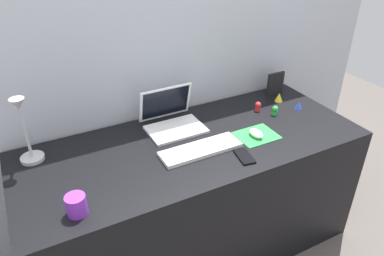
% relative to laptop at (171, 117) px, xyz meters
% --- Properties ---
extents(ground_plane, '(6.00, 6.00, 0.00)m').
position_rel_laptop_xyz_m(ground_plane, '(0.03, -0.21, -0.79)').
color(ground_plane, '#59514C').
extents(back_wall, '(2.98, 0.05, 1.64)m').
position_rel_laptop_xyz_m(back_wall, '(0.03, 0.19, 0.03)').
color(back_wall, '#B2B7C1').
rests_on(back_wall, ground_plane).
extents(desk, '(1.78, 0.72, 0.74)m').
position_rel_laptop_xyz_m(desk, '(0.03, -0.21, -0.42)').
color(desk, black).
rests_on(desk, ground_plane).
extents(laptop, '(0.30, 0.27, 0.21)m').
position_rel_laptop_xyz_m(laptop, '(0.00, 0.00, 0.00)').
color(laptop, white).
rests_on(laptop, desk).
extents(keyboard, '(0.41, 0.13, 0.02)m').
position_rel_laptop_xyz_m(keyboard, '(0.02, -0.29, -0.04)').
color(keyboard, white).
rests_on(keyboard, desk).
extents(mousepad, '(0.21, 0.17, 0.00)m').
position_rel_laptop_xyz_m(mousepad, '(0.35, -0.30, -0.05)').
color(mousepad, green).
rests_on(mousepad, desk).
extents(mouse, '(0.06, 0.10, 0.03)m').
position_rel_laptop_xyz_m(mouse, '(0.34, -0.31, -0.03)').
color(mouse, white).
rests_on(mouse, mousepad).
extents(cell_phone, '(0.08, 0.14, 0.01)m').
position_rel_laptop_xyz_m(cell_phone, '(0.18, -0.44, -0.05)').
color(cell_phone, black).
rests_on(cell_phone, desk).
extents(desk_lamp, '(0.11, 0.14, 0.35)m').
position_rel_laptop_xyz_m(desk_lamp, '(-0.72, -0.01, 0.11)').
color(desk_lamp, '#B7B7BC').
rests_on(desk_lamp, desk).
extents(picture_frame, '(0.12, 0.02, 0.15)m').
position_rel_laptop_xyz_m(picture_frame, '(0.75, 0.05, 0.02)').
color(picture_frame, black).
rests_on(picture_frame, desk).
extents(coffee_mug, '(0.08, 0.08, 0.09)m').
position_rel_laptop_xyz_m(coffee_mug, '(-0.61, -0.45, -0.01)').
color(coffee_mug, purple).
rests_on(coffee_mug, desk).
extents(toy_figurine_yellow, '(0.05, 0.05, 0.05)m').
position_rel_laptop_xyz_m(toy_figurine_yellow, '(0.72, -0.03, -0.03)').
color(toy_figurine_yellow, yellow).
rests_on(toy_figurine_yellow, desk).
extents(toy_figurine_blue, '(0.04, 0.04, 0.05)m').
position_rel_laptop_xyz_m(toy_figurine_blue, '(0.76, -0.17, -0.03)').
color(toy_figurine_blue, blue).
rests_on(toy_figurine_blue, desk).
extents(toy_figurine_green, '(0.03, 0.03, 0.06)m').
position_rel_laptop_xyz_m(toy_figurine_green, '(0.58, -0.16, -0.02)').
color(toy_figurine_green, green).
rests_on(toy_figurine_green, desk).
extents(toy_figurine_red, '(0.03, 0.03, 0.06)m').
position_rel_laptop_xyz_m(toy_figurine_red, '(0.53, -0.08, -0.02)').
color(toy_figurine_red, red).
rests_on(toy_figurine_red, desk).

